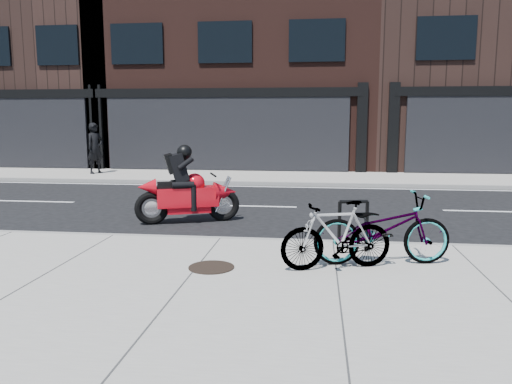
# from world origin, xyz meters

# --- Properties ---
(ground) EXTENTS (120.00, 120.00, 0.00)m
(ground) POSITION_xyz_m (0.00, 0.00, 0.00)
(ground) COLOR black
(ground) RESTS_ON ground
(sidewalk_near) EXTENTS (60.00, 6.00, 0.13)m
(sidewalk_near) POSITION_xyz_m (0.00, -5.00, 0.07)
(sidewalk_near) COLOR gray
(sidewalk_near) RESTS_ON ground
(sidewalk_far) EXTENTS (60.00, 3.50, 0.13)m
(sidewalk_far) POSITION_xyz_m (0.00, 7.75, 0.07)
(sidewalk_far) COLOR gray
(sidewalk_far) RESTS_ON ground
(building_midwest) EXTENTS (10.00, 10.00, 12.00)m
(building_midwest) POSITION_xyz_m (-12.00, 14.50, 6.00)
(building_midwest) COLOR black
(building_midwest) RESTS_ON ground
(building_center) EXTENTS (12.00, 10.00, 14.50)m
(building_center) POSITION_xyz_m (-2.00, 14.50, 7.25)
(building_center) COLOR black
(building_center) RESTS_ON ground
(building_mideast) EXTENTS (12.00, 10.00, 12.50)m
(building_mideast) POSITION_xyz_m (10.00, 14.50, 6.25)
(building_mideast) COLOR black
(building_mideast) RESTS_ON ground
(bike_rack) EXTENTS (0.50, 0.15, 0.84)m
(bike_rack) POSITION_xyz_m (2.29, -2.60, 0.63)
(bike_rack) COLOR black
(bike_rack) RESTS_ON sidewalk_near
(bicycle_front) EXTENTS (2.10, 1.03, 1.06)m
(bicycle_front) POSITION_xyz_m (2.66, -3.24, 0.66)
(bicycle_front) COLOR gray
(bicycle_front) RESTS_ON sidewalk_near
(bicycle_rear) EXTENTS (1.69, 0.93, 0.98)m
(bicycle_rear) POSITION_xyz_m (1.99, -3.57, 0.62)
(bicycle_rear) COLOR gray
(bicycle_rear) RESTS_ON sidewalk_near
(motorcycle) EXTENTS (2.18, 1.11, 1.71)m
(motorcycle) POSITION_xyz_m (-0.98, -0.11, 0.69)
(motorcycle) COLOR black
(motorcycle) RESTS_ON ground
(pedestrian) EXTENTS (0.73, 0.84, 1.94)m
(pedestrian) POSITION_xyz_m (-6.76, 7.70, 1.10)
(pedestrian) COLOR black
(pedestrian) RESTS_ON sidewalk_far
(manhole_cover) EXTENTS (0.72, 0.72, 0.02)m
(manhole_cover) POSITION_xyz_m (0.22, -3.75, 0.14)
(manhole_cover) COLOR black
(manhole_cover) RESTS_ON sidewalk_near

